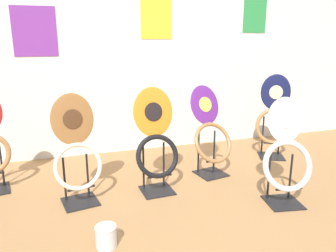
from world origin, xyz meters
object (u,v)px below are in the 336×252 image
Objects in this scene: toilet_seat_display_navy_moon at (274,118)px; toilet_seat_display_white_plain at (287,156)px; toilet_seat_display_orange_sun at (156,147)px; toilet_seat_display_woodgrain at (77,155)px; paint_can at (106,235)px; toilet_seat_display_purple_note at (210,134)px.

toilet_seat_display_navy_moon reaches higher than toilet_seat_display_white_plain.
toilet_seat_display_white_plain is at bearing -29.98° from toilet_seat_display_orange_sun.
toilet_seat_display_woodgrain is 0.79m from paint_can.
paint_can is at bearing -79.16° from toilet_seat_display_woodgrain.
toilet_seat_display_orange_sun is 1.10m from toilet_seat_display_white_plain.
toilet_seat_display_purple_note reaches higher than paint_can.
toilet_seat_display_orange_sun is at bearing -160.73° from toilet_seat_display_purple_note.
toilet_seat_display_woodgrain is 6.01× the size of paint_can.
toilet_seat_display_purple_note is (-0.90, -0.23, -0.05)m from toilet_seat_display_navy_moon.
toilet_seat_display_purple_note is at bearing 10.06° from toilet_seat_display_woodgrain.
toilet_seat_display_orange_sun reaches higher than toilet_seat_display_white_plain.
toilet_seat_display_orange_sun is (-1.53, -0.44, -0.04)m from toilet_seat_display_navy_moon.
toilet_seat_display_white_plain is 1.54m from paint_can.
toilet_seat_display_navy_moon is 2.26m from toilet_seat_display_woodgrain.
toilet_seat_display_purple_note is 0.97× the size of toilet_seat_display_woodgrain.
toilet_seat_display_purple_note is at bearing -165.98° from toilet_seat_display_navy_moon.
toilet_seat_display_navy_moon is 1.59m from toilet_seat_display_orange_sun.
toilet_seat_display_orange_sun is 1.06× the size of toilet_seat_display_white_plain.
toilet_seat_display_woodgrain is (-1.31, -0.23, 0.00)m from toilet_seat_display_purple_note.
toilet_seat_display_purple_note reaches higher than toilet_seat_display_white_plain.
toilet_seat_display_orange_sun is 0.68m from toilet_seat_display_woodgrain.
toilet_seat_display_navy_moon is 1.08× the size of toilet_seat_display_purple_note.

